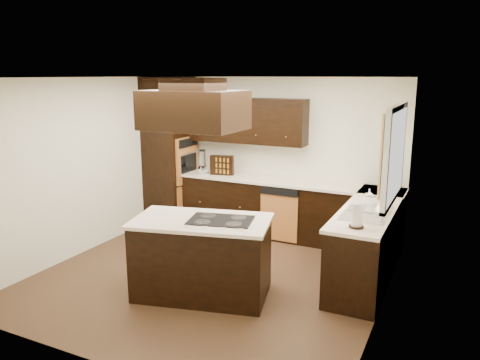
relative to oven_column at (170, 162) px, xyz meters
The scene contains 30 objects.
floor 2.68m from the oven_column, 43.85° to the right, with size 4.20×4.20×0.02m, color brown.
ceiling 2.86m from the oven_column, 43.85° to the right, with size 4.20×4.20×0.02m, color white.
wall_back 1.83m from the oven_column, 12.85° to the left, with size 4.20×0.02×2.50m, color white.
wall_front 4.21m from the oven_column, 65.05° to the right, with size 4.20×0.02×2.50m, color white.
wall_left 1.75m from the oven_column, 101.12° to the right, with size 0.02×4.20×2.50m, color white.
wall_right 4.25m from the oven_column, 23.70° to the right, with size 0.02×4.20×2.50m, color white.
oven_column is the anchor object (origin of this frame).
wall_oven_face 0.36m from the oven_column, ahead, with size 0.05×0.62×0.78m, color #D37F3B.
base_cabinets_back 1.92m from the oven_column, ahead, with size 2.93×0.60×0.88m, color black.
base_cabinets_right 3.72m from the oven_column, 12.69° to the right, with size 0.60×2.40×0.88m, color black.
countertop_back 1.82m from the oven_column, ahead, with size 2.93×0.63×0.04m, color white.
countertop_right 3.65m from the oven_column, 12.74° to the right, with size 0.63×2.40×0.04m, color white.
upper_cabinets 1.56m from the oven_column, ahead, with size 2.00×0.34×0.72m, color black.
dishwasher_front 2.21m from the oven_column, ahead, with size 0.60×0.05×0.72m, color #D37F3B.
window_frame 4.06m from the oven_column, 16.72° to the right, with size 0.06×1.32×1.12m, color silver.
window_pane 4.08m from the oven_column, 16.61° to the right, with size 0.00×1.20×1.00m, color white.
curtain_left 4.15m from the oven_column, 22.59° to the right, with size 0.02×0.34×0.90m, color #FAE9B5.
curtain_right 3.91m from the oven_column, 10.99° to the right, with size 0.02×0.34×0.90m, color #FAE9B5.
sink_rim 3.76m from the oven_column, 17.90° to the right, with size 0.52×0.84×0.01m, color silver.
island 3.00m from the oven_column, 49.09° to the right, with size 1.51×0.82×0.88m, color black.
island_top 2.94m from the oven_column, 49.09° to the right, with size 1.56×0.88×0.04m, color white.
cooktop 3.05m from the oven_column, 45.26° to the right, with size 0.71×0.47×0.01m, color black.
range_hood 3.13m from the oven_column, 50.26° to the right, with size 1.05×0.72×0.42m, color black.
hood_duct 3.24m from the oven_column, 50.26° to the right, with size 0.55×0.50×0.13m, color black.
blender_base 0.61m from the oven_column, ahead, with size 0.15×0.15×0.10m, color silver.
blender_pitcher 0.61m from the oven_column, ahead, with size 0.13×0.13×0.26m, color silver.
spice_rack 1.00m from the oven_column, ahead, with size 0.39×0.10×0.32m, color black.
mixing_bowl 0.65m from the oven_column, ahead, with size 0.22×0.22×0.05m, color silver.
soap_bottle 3.58m from the oven_column, 11.01° to the right, with size 0.08×0.09×0.19m, color silver.
paper_towel 3.98m from the oven_column, 25.97° to the right, with size 0.13×0.13×0.27m, color silver.
Camera 1 is at (2.76, -4.92, 2.54)m, focal length 35.00 mm.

